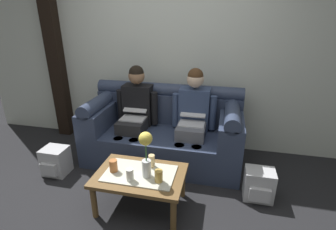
% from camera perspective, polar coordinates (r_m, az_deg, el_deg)
% --- Properties ---
extents(ground_plane, '(14.00, 14.00, 0.00)m').
position_cam_1_polar(ground_plane, '(2.66, -7.34, -21.99)').
color(ground_plane, black).
extents(back_wall_patterned, '(6.00, 0.12, 2.90)m').
position_cam_1_polar(back_wall_patterned, '(3.58, 1.04, 15.67)').
color(back_wall_patterned, silver).
rests_on(back_wall_patterned, ground_plane).
extents(timber_pillar, '(0.20, 0.20, 2.90)m').
position_cam_1_polar(timber_pillar, '(4.19, -24.16, 14.76)').
color(timber_pillar, black).
rests_on(timber_pillar, ground_plane).
extents(couch, '(1.98, 0.88, 0.96)m').
position_cam_1_polar(couch, '(3.37, -0.95, -3.81)').
color(couch, '#2D3851').
rests_on(couch, ground_plane).
extents(person_left, '(0.56, 0.67, 1.22)m').
position_cam_1_polar(person_left, '(3.36, -7.26, 1.18)').
color(person_left, '#232326').
rests_on(person_left, ground_plane).
extents(person_right, '(0.56, 0.67, 1.22)m').
position_cam_1_polar(person_right, '(3.19, 5.62, 0.12)').
color(person_right, '#595B66').
rests_on(person_right, ground_plane).
extents(coffee_table, '(0.87, 0.59, 0.39)m').
position_cam_1_polar(coffee_table, '(2.58, -6.26, -13.79)').
color(coffee_table, brown).
rests_on(coffee_table, ground_plane).
extents(flower_vase, '(0.13, 0.13, 0.46)m').
position_cam_1_polar(flower_vase, '(2.35, -4.95, -7.93)').
color(flower_vase, silver).
rests_on(flower_vase, coffee_table).
extents(cup_near_left, '(0.06, 0.06, 0.13)m').
position_cam_1_polar(cup_near_left, '(2.60, -3.68, -10.19)').
color(cup_near_left, '#DBB77A').
rests_on(cup_near_left, coffee_table).
extents(cup_near_right, '(0.07, 0.07, 0.12)m').
position_cam_1_polar(cup_near_right, '(2.39, -2.10, -13.47)').
color(cup_near_right, gold).
rests_on(cup_near_right, coffee_table).
extents(cup_far_center, '(0.08, 0.08, 0.12)m').
position_cam_1_polar(cup_far_center, '(2.58, -12.11, -11.02)').
color(cup_far_center, '#B26633').
rests_on(cup_far_center, coffee_table).
extents(cup_far_left, '(0.07, 0.07, 0.12)m').
position_cam_1_polar(cup_far_left, '(2.43, -8.51, -13.04)').
color(cup_far_left, white).
rests_on(cup_far_left, coffee_table).
extents(backpack_left, '(0.29, 0.29, 0.34)m').
position_cam_1_polar(backpack_left, '(3.42, -23.84, -9.44)').
color(backpack_left, '#B7B7BC').
rests_on(backpack_left, ground_plane).
extents(backpack_right, '(0.30, 0.27, 0.33)m').
position_cam_1_polar(backpack_right, '(2.92, 19.63, -14.50)').
color(backpack_right, '#B7B7BC').
rests_on(backpack_right, ground_plane).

